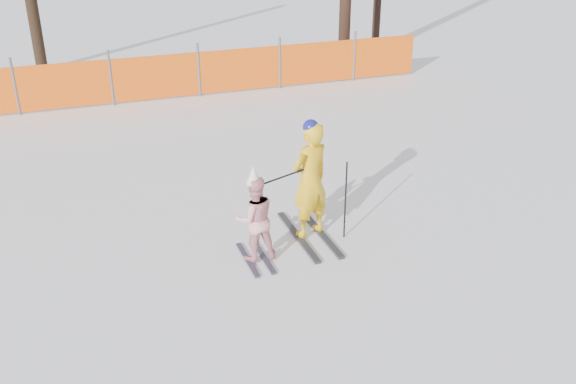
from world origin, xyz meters
name	(u,v)px	position (x,y,z in m)	size (l,w,h in m)	color
ground	(302,280)	(0.00, 0.00, 0.00)	(120.00, 120.00, 0.00)	white
adult	(310,180)	(0.51, 1.02, 0.86)	(0.70, 1.50, 1.73)	black
child	(255,218)	(-0.40, 0.67, 0.62)	(0.57, 0.89, 1.35)	black
ski_poles	(322,192)	(0.61, 0.83, 0.76)	(1.26, 0.28, 1.15)	black
safety_fence	(53,86)	(-2.65, 8.17, 0.56)	(17.70, 0.06, 1.25)	#595960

